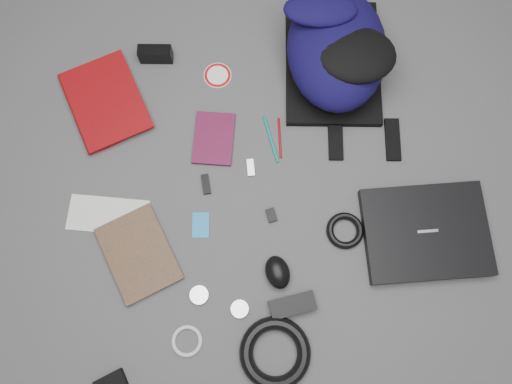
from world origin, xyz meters
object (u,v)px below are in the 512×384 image
object	(u,v)px
laptop	(426,232)
dvd_case	(214,138)
textbook_red	(73,115)
compact_camera	(156,54)
power_brick	(293,305)
mouse	(278,272)
comic_book	(110,268)
backpack	(337,48)

from	to	relation	value
laptop	dvd_case	size ratio (longest dim) A/B	2.10
textbook_red	compact_camera	bearing A→B (deg)	14.52
laptop	compact_camera	size ratio (longest dim) A/B	3.40
laptop	compact_camera	bearing A→B (deg)	140.56
laptop	power_brick	size ratio (longest dim) A/B	2.79
textbook_red	mouse	bearing A→B (deg)	-62.37
compact_camera	mouse	world-z (taller)	compact_camera
compact_camera	power_brick	bearing A→B (deg)	-60.99
comic_book	backpack	bearing A→B (deg)	17.67
backpack	dvd_case	world-z (taller)	backpack
dvd_case	power_brick	xyz separation A→B (m)	(0.06, -0.54, 0.01)
textbook_red	comic_book	xyz separation A→B (m)	(-0.01, -0.48, -0.01)
textbook_red	dvd_case	distance (m)	0.43
textbook_red	comic_book	bearing A→B (deg)	-97.17
mouse	power_brick	xyz separation A→B (m)	(0.01, -0.10, -0.01)
laptop	dvd_case	world-z (taller)	laptop
dvd_case	backpack	bearing A→B (deg)	38.59
backpack	compact_camera	xyz separation A→B (m)	(-0.52, 0.20, -0.07)
backpack	power_brick	size ratio (longest dim) A/B	3.66
textbook_red	compact_camera	world-z (taller)	compact_camera
compact_camera	comic_book	bearing A→B (deg)	-97.81
laptop	compact_camera	distance (m)	0.97
laptop	textbook_red	size ratio (longest dim) A/B	1.23
dvd_case	mouse	world-z (taller)	mouse
laptop	mouse	bearing A→B (deg)	-169.28
laptop	comic_book	distance (m)	0.90
power_brick	laptop	bearing A→B (deg)	13.80
backpack	dvd_case	size ratio (longest dim) A/B	2.77
comic_book	power_brick	world-z (taller)	power_brick
backpack	mouse	bearing A→B (deg)	-104.71
laptop	compact_camera	world-z (taller)	compact_camera
textbook_red	mouse	size ratio (longest dim) A/B	3.03
power_brick	dvd_case	bearing A→B (deg)	100.78
compact_camera	laptop	bearing A→B (deg)	-34.56
dvd_case	mouse	distance (m)	0.44
comic_book	power_brick	distance (m)	0.52
laptop	power_brick	bearing A→B (deg)	-156.42
laptop	comic_book	xyz separation A→B (m)	(-0.87, 0.19, -0.01)
laptop	power_brick	xyz separation A→B (m)	(-0.43, -0.07, -0.00)
comic_book	dvd_case	xyz separation A→B (m)	(0.39, 0.28, -0.00)
dvd_case	compact_camera	world-z (taller)	compact_camera
laptop	textbook_red	xyz separation A→B (m)	(-0.86, 0.67, -0.00)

